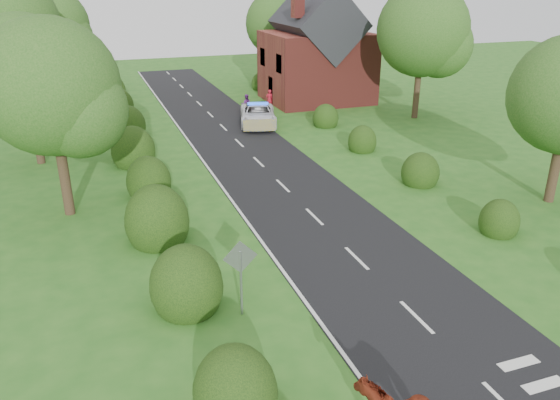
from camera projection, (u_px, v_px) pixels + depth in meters
name	position (u px, v px, depth m)	size (l,w,h in m)	color
ground	(416.00, 317.00, 16.76)	(120.00, 120.00, 0.00)	#29631D
road	(264.00, 167.00, 29.81)	(6.00, 70.00, 0.02)	black
road_markings	(247.00, 183.00, 27.50)	(4.96, 70.00, 0.01)	white
hedgerow_left	(150.00, 190.00, 24.61)	(2.75, 50.41, 3.00)	black
hedgerow_right	(407.00, 166.00, 28.37)	(2.10, 45.78, 2.10)	black
tree_left_a	(58.00, 93.00, 21.99)	(5.74, 5.60, 8.38)	#332316
tree_left_b	(31.00, 72.00, 28.59)	(5.74, 5.60, 8.07)	#332316
tree_left_c	(12.00, 27.00, 36.25)	(6.97, 6.80, 10.22)	#332316
tree_left_d	(57.00, 28.00, 46.07)	(6.15, 6.00, 8.89)	#332316
tree_right_b	(427.00, 34.00, 37.96)	(6.56, 6.40, 9.40)	#332316
tree_right_c	(281.00, 26.00, 50.54)	(6.15, 6.00, 8.58)	#332316
road_sign	(241.00, 267.00, 16.31)	(1.06, 0.08, 2.53)	gray
house	(317.00, 54.00, 44.38)	(8.00, 7.40, 9.17)	maroon
police_van	(258.00, 115.00, 38.06)	(3.67, 5.64, 1.59)	white
pedestrian_red	(269.00, 100.00, 42.43)	(0.57, 0.37, 1.57)	maroon
pedestrian_purple	(246.00, 104.00, 40.90)	(0.75, 0.58, 1.54)	#5C236B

